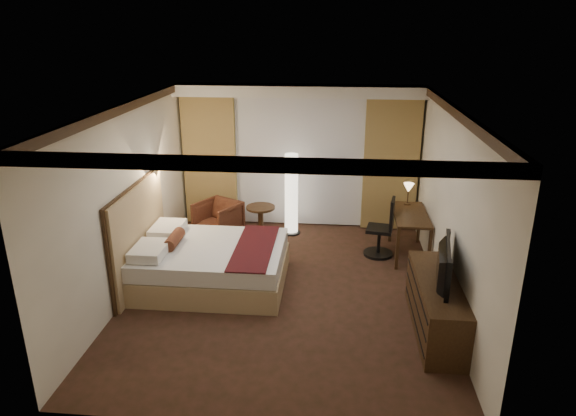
# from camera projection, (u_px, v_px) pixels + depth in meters

# --- Properties ---
(floor) EXTENTS (4.50, 5.50, 0.01)m
(floor) POSITION_uv_depth(u_px,v_px,m) (285.00, 290.00, 7.59)
(floor) COLOR #302112
(floor) RESTS_ON ground
(ceiling) EXTENTS (4.50, 5.50, 0.01)m
(ceiling) POSITION_uv_depth(u_px,v_px,m) (285.00, 106.00, 6.67)
(ceiling) COLOR white
(ceiling) RESTS_ON back_wall
(back_wall) EXTENTS (4.50, 0.02, 2.70)m
(back_wall) POSITION_uv_depth(u_px,v_px,m) (300.00, 156.00, 9.71)
(back_wall) COLOR beige
(back_wall) RESTS_ON floor
(left_wall) EXTENTS (0.02, 5.50, 2.70)m
(left_wall) POSITION_uv_depth(u_px,v_px,m) (129.00, 199.00, 7.33)
(left_wall) COLOR beige
(left_wall) RESTS_ON floor
(right_wall) EXTENTS (0.02, 5.50, 2.70)m
(right_wall) POSITION_uv_depth(u_px,v_px,m) (451.00, 209.00, 6.93)
(right_wall) COLOR beige
(right_wall) RESTS_ON floor
(crown_molding) EXTENTS (4.50, 5.50, 0.12)m
(crown_molding) POSITION_uv_depth(u_px,v_px,m) (285.00, 111.00, 6.70)
(crown_molding) COLOR black
(crown_molding) RESTS_ON ceiling
(soffit) EXTENTS (4.50, 0.50, 0.20)m
(soffit) POSITION_uv_depth(u_px,v_px,m) (299.00, 91.00, 9.05)
(soffit) COLOR white
(soffit) RESTS_ON ceiling
(curtain_sheer) EXTENTS (2.48, 0.04, 2.45)m
(curtain_sheer) POSITION_uv_depth(u_px,v_px,m) (299.00, 162.00, 9.67)
(curtain_sheer) COLOR silver
(curtain_sheer) RESTS_ON back_wall
(curtain_left_drape) EXTENTS (1.00, 0.14, 2.45)m
(curtain_left_drape) POSITION_uv_depth(u_px,v_px,m) (210.00, 161.00, 9.76)
(curtain_left_drape) COLOR #A07849
(curtain_left_drape) RESTS_ON back_wall
(curtain_right_drape) EXTENTS (1.00, 0.14, 2.45)m
(curtain_right_drape) POSITION_uv_depth(u_px,v_px,m) (391.00, 165.00, 9.46)
(curtain_right_drape) COLOR #A07849
(curtain_right_drape) RESTS_ON back_wall
(wall_sconce) EXTENTS (0.24, 0.24, 0.24)m
(wall_sconce) POSITION_uv_depth(u_px,v_px,m) (160.00, 164.00, 8.12)
(wall_sconce) COLOR white
(wall_sconce) RESTS_ON left_wall
(bed) EXTENTS (2.15, 1.68, 0.63)m
(bed) POSITION_uv_depth(u_px,v_px,m) (212.00, 264.00, 7.69)
(bed) COLOR white
(bed) RESTS_ON floor
(headboard) EXTENTS (0.12, 1.98, 1.50)m
(headboard) POSITION_uv_depth(u_px,v_px,m) (139.00, 235.00, 7.63)
(headboard) COLOR tan
(headboard) RESTS_ON floor
(armchair) EXTENTS (0.94, 0.92, 0.72)m
(armchair) POSITION_uv_depth(u_px,v_px,m) (218.00, 217.00, 9.43)
(armchair) COLOR #4B1F16
(armchair) RESTS_ON floor
(side_table) EXTENTS (0.53, 0.53, 0.58)m
(side_table) POSITION_uv_depth(u_px,v_px,m) (261.00, 221.00, 9.43)
(side_table) COLOR black
(side_table) RESTS_ON floor
(floor_lamp) EXTENTS (0.32, 0.32, 1.54)m
(floor_lamp) POSITION_uv_depth(u_px,v_px,m) (291.00, 194.00, 9.39)
(floor_lamp) COLOR white
(floor_lamp) RESTS_ON floor
(desk) EXTENTS (0.55, 1.23, 0.75)m
(desk) POSITION_uv_depth(u_px,v_px,m) (409.00, 234.00, 8.63)
(desk) COLOR black
(desk) RESTS_ON floor
(desk_lamp) EXTENTS (0.18, 0.18, 0.34)m
(desk_lamp) POSITION_uv_depth(u_px,v_px,m) (408.00, 195.00, 8.88)
(desk_lamp) COLOR #FFD899
(desk_lamp) RESTS_ON desk
(office_chair) EXTENTS (0.57, 0.57, 1.03)m
(office_chair) POSITION_uv_depth(u_px,v_px,m) (380.00, 227.00, 8.58)
(office_chair) COLOR black
(office_chair) RESTS_ON floor
(dresser) EXTENTS (0.50, 1.80, 0.70)m
(dresser) POSITION_uv_depth(u_px,v_px,m) (436.00, 306.00, 6.50)
(dresser) COLOR black
(dresser) RESTS_ON floor
(television) EXTENTS (0.78, 1.14, 0.14)m
(television) POSITION_uv_depth(u_px,v_px,m) (438.00, 259.00, 6.28)
(television) COLOR black
(television) RESTS_ON dresser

